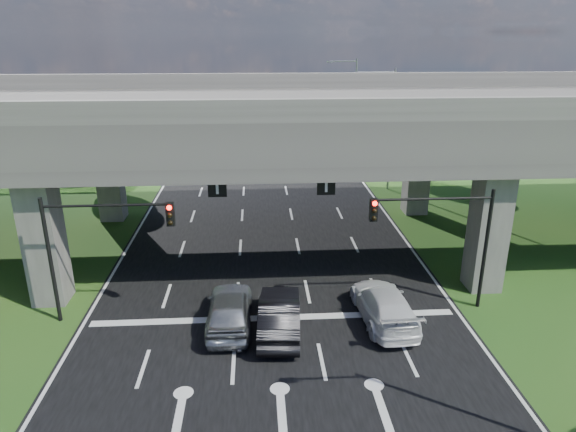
{
  "coord_description": "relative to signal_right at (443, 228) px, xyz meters",
  "views": [
    {
      "loc": [
        -0.71,
        -17.56,
        12.71
      ],
      "look_at": [
        0.97,
        8.69,
        3.24
      ],
      "focal_mm": 32.0,
      "sensor_mm": 36.0,
      "label": 1
    }
  ],
  "objects": [
    {
      "name": "tree_right_near",
      "position": [
        5.22,
        24.06,
        0.31
      ],
      "size": [
        4.2,
        4.2,
        7.28
      ],
      "color": "black",
      "rests_on": "ground"
    },
    {
      "name": "tree_right_far",
      "position": [
        4.22,
        40.06,
        0.63
      ],
      "size": [
        4.5,
        4.5,
        7.8
      ],
      "color": "black",
      "rests_on": "ground"
    },
    {
      "name": "streetlight_beyond",
      "position": [
        2.27,
        36.06,
        1.66
      ],
      "size": [
        3.38,
        0.25,
        10.0
      ],
      "color": "gray",
      "rests_on": "ground"
    },
    {
      "name": "car_dark",
      "position": [
        -7.64,
        -1.56,
        -3.32
      ],
      "size": [
        2.1,
        5.21,
        1.68
      ],
      "primitive_type": "imported",
      "rotation": [
        0.0,
        0.0,
        3.08
      ],
      "color": "black",
      "rests_on": "road"
    },
    {
      "name": "overpass",
      "position": [
        -7.82,
        8.06,
        3.73
      ],
      "size": [
        80.0,
        15.0,
        10.0
      ],
      "color": "#3E3B38",
      "rests_on": "ground"
    },
    {
      "name": "signal_left",
      "position": [
        -15.65,
        0.0,
        0.0
      ],
      "size": [
        5.76,
        0.54,
        6.0
      ],
      "color": "black",
      "rests_on": "ground"
    },
    {
      "name": "warehouse",
      "position": [
        -33.82,
        31.06,
        -2.19
      ],
      "size": [
        20.0,
        10.0,
        4.0
      ],
      "primitive_type": "cube",
      "color": "#9E9E99",
      "rests_on": "ground"
    },
    {
      "name": "tree_left_near",
      "position": [
        -21.78,
        22.06,
        0.63
      ],
      "size": [
        4.5,
        4.5,
        7.8
      ],
      "color": "black",
      "rests_on": "ground"
    },
    {
      "name": "tree_left_mid",
      "position": [
        -24.78,
        30.06,
        -0.01
      ],
      "size": [
        3.91,
        3.9,
        6.76
      ],
      "color": "black",
      "rests_on": "ground"
    },
    {
      "name": "streetlight_far",
      "position": [
        2.27,
        20.06,
        1.66
      ],
      "size": [
        3.38,
        0.25,
        10.0
      ],
      "color": "gray",
      "rests_on": "ground"
    },
    {
      "name": "tree_right_mid",
      "position": [
        8.22,
        32.06,
        -0.01
      ],
      "size": [
        3.91,
        3.9,
        6.76
      ],
      "color": "black",
      "rests_on": "ground"
    },
    {
      "name": "tree_left_far",
      "position": [
        -20.78,
        38.06,
        0.95
      ],
      "size": [
        4.8,
        4.8,
        8.32
      ],
      "color": "black",
      "rests_on": "ground"
    },
    {
      "name": "ground",
      "position": [
        -7.82,
        -3.94,
        -4.19
      ],
      "size": [
        160.0,
        160.0,
        0.0
      ],
      "primitive_type": "plane",
      "color": "#1E4B18",
      "rests_on": "ground"
    },
    {
      "name": "car_white",
      "position": [
        -2.77,
        -0.94,
        -3.37
      ],
      "size": [
        2.53,
        5.57,
        1.58
      ],
      "primitive_type": "imported",
      "rotation": [
        0.0,
        0.0,
        3.2
      ],
      "color": "silver",
      "rests_on": "road"
    },
    {
      "name": "car_silver",
      "position": [
        -9.87,
        -0.94,
        -3.3
      ],
      "size": [
        2.08,
        5.07,
        1.72
      ],
      "primitive_type": "imported",
      "rotation": [
        0.0,
        0.0,
        3.13
      ],
      "color": "#AAAEB2",
      "rests_on": "road"
    },
    {
      "name": "road",
      "position": [
        -7.82,
        6.06,
        -4.17
      ],
      "size": [
        18.0,
        120.0,
        0.03
      ],
      "primitive_type": "cube",
      "color": "black",
      "rests_on": "ground"
    },
    {
      "name": "signal_right",
      "position": [
        0.0,
        0.0,
        0.0
      ],
      "size": [
        5.76,
        0.54,
        6.0
      ],
      "color": "black",
      "rests_on": "ground"
    }
  ]
}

